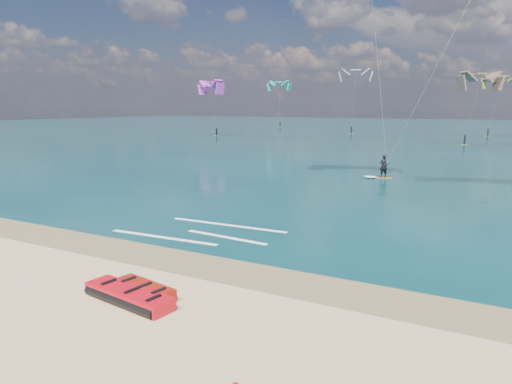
% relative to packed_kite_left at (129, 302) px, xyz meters
% --- Properties ---
extents(ground, '(320.00, 320.00, 0.00)m').
position_rel_packed_kite_left_xyz_m(ground, '(-3.03, 40.64, 0.00)').
color(ground, tan).
rests_on(ground, ground).
extents(wet_sand_strip, '(320.00, 2.40, 0.01)m').
position_rel_packed_kite_left_xyz_m(wet_sand_strip, '(-3.03, 3.64, 0.00)').
color(wet_sand_strip, brown).
rests_on(wet_sand_strip, ground).
extents(sea, '(320.00, 200.00, 0.04)m').
position_rel_packed_kite_left_xyz_m(sea, '(-3.03, 104.64, 0.02)').
color(sea, '#093134').
rests_on(sea, ground).
extents(packed_kite_left, '(3.45, 1.68, 0.45)m').
position_rel_packed_kite_left_xyz_m(packed_kite_left, '(0.00, 0.00, 0.00)').
color(packed_kite_left, red).
rests_on(packed_kite_left, ground).
extents(packed_kite_mid, '(2.58, 1.63, 0.44)m').
position_rel_packed_kite_left_xyz_m(packed_kite_mid, '(0.10, 0.47, 0.00)').
color(packed_kite_mid, '#A3170B').
rests_on(packed_kite_mid, ground).
extents(kitesurfer_main, '(10.28, 8.65, 16.53)m').
position_rel_packed_kite_left_xyz_m(kitesurfer_main, '(3.12, 23.65, 8.52)').
color(kitesurfer_main, yellow).
rests_on(kitesurfer_main, sea).
extents(shoreline_foam, '(7.20, 3.60, 0.01)m').
position_rel_packed_kite_left_xyz_m(shoreline_foam, '(-2.13, 7.19, 0.04)').
color(shoreline_foam, white).
rests_on(shoreline_foam, ground).
extents(distant_kites, '(72.07, 42.33, 12.44)m').
position_rel_packed_kite_left_xyz_m(distant_kites, '(-5.31, 78.16, 5.50)').
color(distant_kites, teal).
rests_on(distant_kites, ground).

